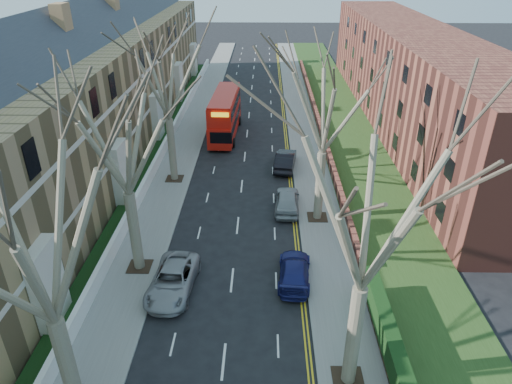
{
  "coord_description": "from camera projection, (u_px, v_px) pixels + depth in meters",
  "views": [
    {
      "loc": [
        1.84,
        -6.19,
        17.29
      ],
      "look_at": [
        1.29,
        21.14,
        2.61
      ],
      "focal_mm": 32.0,
      "sensor_mm": 36.0,
      "label": 1
    }
  ],
  "objects": [
    {
      "name": "pavement_left",
      "position": [
        190.0,
        133.0,
        48.09
      ],
      "size": [
        3.0,
        102.0,
        0.12
      ],
      "primitive_type": "cube",
      "color": "slate",
      "rests_on": "ground"
    },
    {
      "name": "pavement_right",
      "position": [
        304.0,
        133.0,
        47.88
      ],
      "size": [
        3.0,
        102.0,
        0.12
      ],
      "primitive_type": "cube",
      "color": "slate",
      "rests_on": "ground"
    },
    {
      "name": "terrace_left",
      "position": [
        82.0,
        105.0,
        38.59
      ],
      "size": [
        9.7,
        78.0,
        13.6
      ],
      "color": "#977B4D",
      "rests_on": "ground"
    },
    {
      "name": "flats_right",
      "position": [
        411.0,
        78.0,
        48.87
      ],
      "size": [
        13.97,
        54.0,
        10.0
      ],
      "color": "brown",
      "rests_on": "ground"
    },
    {
      "name": "front_wall_left",
      "position": [
        158.0,
        159.0,
        40.81
      ],
      "size": [
        0.3,
        78.0,
        1.0
      ],
      "color": "white",
      "rests_on": "ground"
    },
    {
      "name": "grass_verge_right",
      "position": [
        347.0,
        133.0,
        47.76
      ],
      "size": [
        6.0,
        102.0,
        0.06
      ],
      "color": "#223D16",
      "rests_on": "ground"
    },
    {
      "name": "tree_left_mid",
      "position": [
        27.0,
        223.0,
        14.53
      ],
      "size": [
        10.5,
        10.5,
        14.71
      ],
      "color": "#706350",
      "rests_on": "ground"
    },
    {
      "name": "tree_left_far",
      "position": [
        118.0,
        125.0,
        23.48
      ],
      "size": [
        10.15,
        10.15,
        14.22
      ],
      "color": "#706350",
      "rests_on": "ground"
    },
    {
      "name": "tree_left_dist",
      "position": [
        164.0,
        65.0,
        33.9
      ],
      "size": [
        10.5,
        10.5,
        14.71
      ],
      "color": "#706350",
      "rests_on": "ground"
    },
    {
      "name": "tree_right_mid",
      "position": [
        373.0,
        196.0,
        16.09
      ],
      "size": [
        10.5,
        10.5,
        14.71
      ],
      "color": "#706350",
      "rests_on": "ground"
    },
    {
      "name": "tree_right_far",
      "position": [
        326.0,
        93.0,
        28.57
      ],
      "size": [
        10.15,
        10.15,
        14.22
      ],
      "color": "#706350",
      "rests_on": "ground"
    },
    {
      "name": "double_decker_bus",
      "position": [
        225.0,
        116.0,
        46.69
      ],
      "size": [
        2.88,
        10.17,
        4.25
      ],
      "rotation": [
        0.0,
        0.0,
        3.1
      ],
      "color": "red",
      "rests_on": "ground"
    },
    {
      "name": "car_left_far",
      "position": [
        173.0,
        280.0,
        25.75
      ],
      "size": [
        2.71,
        5.24,
        1.41
      ],
      "primitive_type": "imported",
      "rotation": [
        0.0,
        0.0,
        -0.07
      ],
      "color": "#939297",
      "rests_on": "ground"
    },
    {
      "name": "car_right_near",
      "position": [
        294.0,
        271.0,
        26.59
      ],
      "size": [
        2.16,
        4.59,
        1.3
      ],
      "primitive_type": "imported",
      "rotation": [
        0.0,
        0.0,
        3.06
      ],
      "color": "navy",
      "rests_on": "ground"
    },
    {
      "name": "car_right_mid",
      "position": [
        287.0,
        200.0,
        33.79
      ],
      "size": [
        2.02,
        4.54,
        1.52
      ],
      "primitive_type": "imported",
      "rotation": [
        0.0,
        0.0,
        3.09
      ],
      "color": "gray",
      "rests_on": "ground"
    },
    {
      "name": "car_right_far",
      "position": [
        285.0,
        160.0,
        40.18
      ],
      "size": [
        2.25,
        4.85,
        1.54
      ],
      "primitive_type": "imported",
      "rotation": [
        0.0,
        0.0,
        3.01
      ],
      "color": "black",
      "rests_on": "ground"
    }
  ]
}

